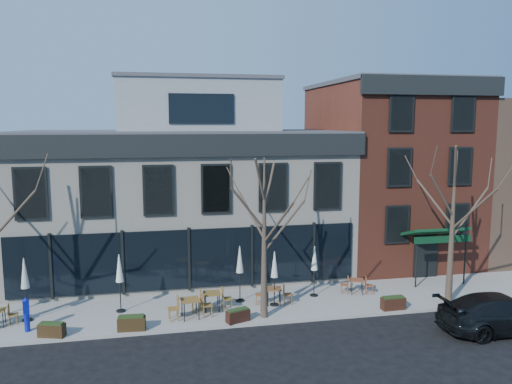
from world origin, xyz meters
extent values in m
plane|color=black|center=(0.00, 0.00, 0.00)|extent=(120.00, 120.00, 0.00)
cube|color=gray|center=(3.25, -2.15, 0.07)|extent=(33.50, 4.70, 0.15)
cube|color=silver|center=(0.00, 5.00, 4.00)|extent=(18.00, 10.00, 8.00)
cube|color=#47474C|center=(0.00, 5.00, 8.05)|extent=(18.30, 10.30, 0.30)
cube|color=black|center=(0.00, -0.12, 7.55)|extent=(18.30, 0.25, 1.10)
cube|color=black|center=(-9.12, 5.00, 7.55)|extent=(0.25, 10.30, 1.10)
cube|color=black|center=(0.00, -0.06, 1.90)|extent=(17.20, 0.12, 3.00)
cube|color=black|center=(-9.06, 4.00, 1.90)|extent=(0.12, 7.50, 3.00)
cube|color=gray|center=(1.00, 6.00, 9.60)|extent=(9.00, 6.50, 3.00)
cube|color=brown|center=(13.00, 5.00, 5.50)|extent=(8.00, 10.00, 11.00)
cube|color=#47474C|center=(13.00, 5.00, 11.05)|extent=(8.20, 10.20, 0.25)
cube|color=black|center=(13.00, -0.12, 10.60)|extent=(8.20, 0.25, 1.00)
cube|color=#0B3119|center=(13.00, -0.85, 2.90)|extent=(3.20, 1.66, 0.67)
cube|color=black|center=(13.00, -0.05, 1.25)|extent=(1.40, 0.10, 2.50)
cube|color=#8C664C|center=(23.00, 6.00, 5.00)|extent=(12.00, 12.00, 10.00)
cylinder|color=#382B21|center=(-7.43, -3.01, 4.68)|extent=(2.23, 0.50, 2.48)
cone|color=#382B21|center=(3.00, -3.90, 3.67)|extent=(0.34, 0.34, 7.04)
cylinder|color=#382B21|center=(3.95, -3.73, 4.18)|extent=(2.00, 0.46, 2.21)
cylinder|color=#382B21|center=(2.60, -3.04, 4.59)|extent=(0.93, 1.84, 1.91)
cylinder|color=#382B21|center=(2.25, -4.17, 5.04)|extent=(1.61, 0.68, 1.97)
cylinder|color=#382B21|center=(3.40, -4.76, 4.51)|extent=(0.93, 1.83, 2.03)
cone|color=#382B21|center=(12.00, -3.90, 3.89)|extent=(0.34, 0.34, 7.48)
cylinder|color=#382B21|center=(13.01, -3.72, 4.43)|extent=(2.12, 0.48, 2.35)
cylinder|color=#382B21|center=(11.57, -2.99, 4.86)|extent=(0.98, 1.94, 2.03)
cylinder|color=#382B21|center=(11.20, -4.19, 5.35)|extent=(1.71, 0.71, 2.09)
cylinder|color=#382B21|center=(12.42, -4.81, 4.78)|extent=(0.98, 1.94, 2.16)
imported|color=black|center=(12.45, -7.03, 0.78)|extent=(5.39, 2.21, 1.56)
cylinder|color=#0D1BAC|center=(-6.85, -3.48, 0.54)|extent=(0.22, 0.22, 0.77)
cube|color=#0D1BAC|center=(-6.85, -3.48, 1.20)|extent=(0.28, 0.25, 0.55)
cone|color=#0D1BAC|center=(-6.85, -3.48, 1.53)|extent=(0.29, 0.29, 0.13)
cylinder|color=black|center=(-7.92, -2.91, 0.49)|extent=(0.04, 0.04, 0.69)
cylinder|color=black|center=(-7.98, -2.38, 0.49)|extent=(0.04, 0.04, 0.69)
cube|color=brown|center=(-0.19, -3.39, 0.98)|extent=(0.87, 0.87, 0.05)
cylinder|color=black|center=(-0.47, -3.74, 0.56)|extent=(0.05, 0.05, 0.82)
cylinder|color=black|center=(0.16, -3.67, 0.56)|extent=(0.05, 0.05, 0.82)
cylinder|color=black|center=(-0.54, -3.11, 0.56)|extent=(0.05, 0.05, 0.82)
cylinder|color=black|center=(0.09, -3.04, 0.56)|extent=(0.05, 0.05, 0.82)
cube|color=brown|center=(0.84, -2.61, 0.94)|extent=(0.77, 0.77, 0.04)
cylinder|color=black|center=(0.53, -2.92, 0.54)|extent=(0.04, 0.04, 0.78)
cylinder|color=black|center=(1.14, -2.92, 0.54)|extent=(0.04, 0.04, 0.78)
cylinder|color=black|center=(0.54, -2.31, 0.54)|extent=(0.04, 0.04, 0.78)
cylinder|color=black|center=(1.15, -2.31, 0.54)|extent=(0.04, 0.04, 0.78)
cube|color=brown|center=(3.79, -2.44, 0.89)|extent=(0.82, 0.82, 0.04)
cylinder|color=black|center=(3.46, -2.67, 0.52)|extent=(0.04, 0.04, 0.73)
cylinder|color=black|center=(4.02, -2.77, 0.52)|extent=(0.04, 0.04, 0.73)
cylinder|color=black|center=(3.56, -2.11, 0.52)|extent=(0.04, 0.04, 0.73)
cylinder|color=black|center=(4.12, -2.21, 0.52)|extent=(0.04, 0.04, 0.73)
cube|color=brown|center=(8.22, -1.82, 0.84)|extent=(0.82, 0.82, 0.04)
cylinder|color=black|center=(7.90, -2.00, 0.49)|extent=(0.04, 0.04, 0.68)
cylinder|color=black|center=(8.40, -2.15, 0.49)|extent=(0.04, 0.04, 0.68)
cylinder|color=black|center=(8.05, -1.50, 0.49)|extent=(0.04, 0.04, 0.68)
cylinder|color=black|center=(8.55, -1.65, 0.49)|extent=(0.04, 0.04, 0.68)
cylinder|color=black|center=(-7.13, -2.29, 0.18)|extent=(0.45, 0.45, 0.06)
cylinder|color=black|center=(-7.13, -2.29, 1.26)|extent=(0.05, 0.05, 2.23)
cone|color=#B7BCAF|center=(-7.13, -2.29, 2.28)|extent=(0.36, 0.36, 1.32)
cylinder|color=black|center=(-3.23, -1.99, 0.18)|extent=(0.42, 0.42, 0.06)
cylinder|color=black|center=(-3.23, -1.99, 1.21)|extent=(0.05, 0.05, 2.12)
cone|color=white|center=(-3.23, -1.99, 2.18)|extent=(0.35, 0.35, 1.26)
cylinder|color=black|center=(2.29, -1.77, 0.18)|extent=(0.43, 0.43, 0.06)
cylinder|color=black|center=(2.29, -1.77, 1.24)|extent=(0.05, 0.05, 2.17)
cone|color=beige|center=(2.29, -1.77, 2.22)|extent=(0.36, 0.36, 1.28)
cylinder|color=black|center=(3.78, -2.62, 0.18)|extent=(0.41, 0.41, 0.06)
cylinder|color=black|center=(3.78, -2.62, 1.19)|extent=(0.05, 0.05, 2.07)
cone|color=silver|center=(3.78, -2.62, 2.13)|extent=(0.34, 0.34, 1.23)
cylinder|color=black|center=(6.00, -1.75, 0.18)|extent=(0.40, 0.40, 0.05)
cylinder|color=black|center=(6.00, -1.75, 1.16)|extent=(0.05, 0.05, 2.01)
cone|color=silver|center=(6.00, -1.75, 2.07)|extent=(0.33, 0.33, 1.19)
cube|color=#322210|center=(-5.77, -4.20, 0.41)|extent=(1.10, 0.68, 0.52)
cube|color=#1E3314|center=(-5.77, -4.20, 0.69)|extent=(0.98, 0.57, 0.08)
cube|color=#332411|center=(-2.66, -4.20, 0.43)|extent=(1.15, 0.53, 0.56)
cube|color=#1E3314|center=(-2.66, -4.20, 0.73)|extent=(1.03, 0.43, 0.09)
cube|color=black|center=(1.78, -4.20, 0.40)|extent=(1.10, 0.73, 0.51)
cube|color=#1E3314|center=(1.78, -4.20, 0.68)|extent=(0.97, 0.62, 0.08)
cube|color=#331A11|center=(9.00, -4.20, 0.42)|extent=(1.10, 0.46, 0.55)
cube|color=#1E3314|center=(9.00, -4.20, 0.72)|extent=(0.99, 0.37, 0.09)
camera|label=1|loc=(-1.55, -24.44, 8.61)|focal=35.00mm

